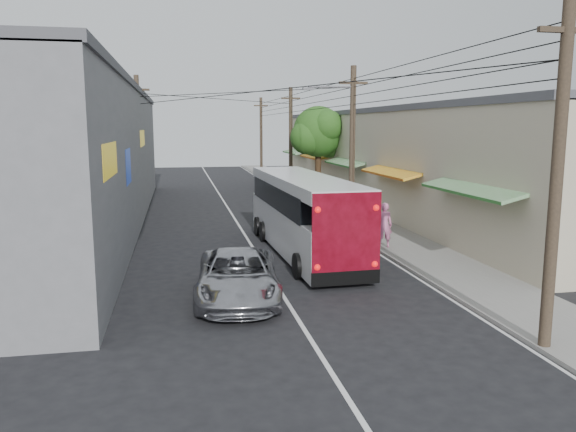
% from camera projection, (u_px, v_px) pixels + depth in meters
% --- Properties ---
extents(ground, '(120.00, 120.00, 0.00)m').
position_uv_depth(ground, '(308.00, 335.00, 14.05)').
color(ground, black).
rests_on(ground, ground).
extents(sidewalk, '(3.00, 80.00, 0.12)m').
position_uv_depth(sidewalk, '(337.00, 210.00, 34.66)').
color(sidewalk, slate).
rests_on(sidewalk, ground).
extents(building_right, '(7.09, 40.00, 6.25)m').
position_uv_depth(building_right, '(395.00, 157.00, 36.96)').
color(building_right, '#BFB298').
rests_on(building_right, ground).
extents(building_left, '(7.20, 36.00, 7.25)m').
position_uv_depth(building_left, '(72.00, 156.00, 29.30)').
color(building_left, slate).
rests_on(building_left, ground).
extents(utility_poles, '(11.80, 45.28, 8.00)m').
position_uv_depth(utility_poles, '(282.00, 144.00, 33.69)').
color(utility_poles, '#473828').
rests_on(utility_poles, ground).
extents(street_tree, '(4.40, 4.00, 6.60)m').
position_uv_depth(street_tree, '(319.00, 133.00, 39.83)').
color(street_tree, '#3F2B19').
rests_on(street_tree, ground).
extents(coach_bus, '(2.83, 11.12, 3.18)m').
position_uv_depth(coach_bus, '(302.00, 213.00, 22.96)').
color(coach_bus, white).
rests_on(coach_bus, ground).
extents(jeepney, '(2.90, 5.42, 1.45)m').
position_uv_depth(jeepney, '(238.00, 276.00, 16.84)').
color(jeepney, '#B0B0B7').
rests_on(jeepney, ground).
extents(parked_suv, '(3.19, 6.33, 1.76)m').
position_uv_depth(parked_suv, '(320.00, 213.00, 27.96)').
color(parked_suv, '#9D9DA5').
rests_on(parked_suv, ground).
extents(parked_car_mid, '(1.51, 3.75, 1.28)m').
position_uv_depth(parked_car_mid, '(302.00, 199.00, 35.44)').
color(parked_car_mid, '#29292F').
rests_on(parked_car_mid, ground).
extents(parked_car_far, '(1.76, 5.03, 1.66)m').
position_uv_depth(parked_car_far, '(271.00, 178.00, 47.24)').
color(parked_car_far, black).
rests_on(parked_car_far, ground).
extents(pedestrian_near, '(0.80, 0.64, 1.89)m').
position_uv_depth(pedestrian_near, '(384.00, 225.00, 23.65)').
color(pedestrian_near, '#CF6E9E').
rests_on(pedestrian_near, sidewalk).
extents(pedestrian_far, '(0.94, 0.76, 1.81)m').
position_uv_depth(pedestrian_far, '(340.00, 203.00, 30.65)').
color(pedestrian_far, '#96BADA').
rests_on(pedestrian_far, sidewalk).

